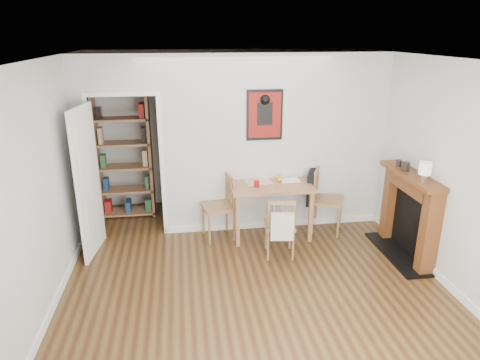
{
  "coord_description": "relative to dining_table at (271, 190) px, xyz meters",
  "views": [
    {
      "loc": [
        -0.79,
        -4.56,
        2.86
      ],
      "look_at": [
        -0.06,
        0.6,
        1.05
      ],
      "focal_mm": 32.0,
      "sensor_mm": 36.0,
      "label": 1
    }
  ],
  "objects": [
    {
      "name": "ground",
      "position": [
        -0.46,
        -1.1,
        -0.7
      ],
      "size": [
        5.2,
        5.2,
        0.0
      ],
      "primitive_type": "plane",
      "color": "#553B1B",
      "rests_on": "ground"
    },
    {
      "name": "room_shell",
      "position": [
        -0.36,
        0.24,
        0.6
      ],
      "size": [
        5.2,
        5.2,
        5.2
      ],
      "color": "#BDBDBA",
      "rests_on": "ground"
    },
    {
      "name": "dining_table",
      "position": [
        0.0,
        0.0,
        0.0
      ],
      "size": [
        1.17,
        0.75,
        0.8
      ],
      "color": "#A1714B",
      "rests_on": "ground"
    },
    {
      "name": "chair_left",
      "position": [
        -0.76,
        0.0,
        -0.23
      ],
      "size": [
        0.55,
        0.55,
        0.94
      ],
      "color": "#916743",
      "rests_on": "ground"
    },
    {
      "name": "chair_right",
      "position": [
        0.85,
        0.01,
        -0.2
      ],
      "size": [
        0.68,
        0.64,
        0.96
      ],
      "color": "#916743",
      "rests_on": "ground"
    },
    {
      "name": "chair_front",
      "position": [
        -0.0,
        -0.64,
        -0.27
      ],
      "size": [
        0.47,
        0.52,
        0.85
      ],
      "color": "#916743",
      "rests_on": "ground"
    },
    {
      "name": "bookshelf",
      "position": [
        -2.15,
        1.06,
        0.31
      ],
      "size": [
        0.86,
        0.35,
        2.05
      ],
      "color": "#A1714B",
      "rests_on": "ground"
    },
    {
      "name": "fireplace",
      "position": [
        1.7,
        -0.85,
        -0.09
      ],
      "size": [
        0.45,
        1.25,
        1.16
      ],
      "color": "brown",
      "rests_on": "ground"
    },
    {
      "name": "red_glass",
      "position": [
        -0.22,
        -0.1,
        0.14
      ],
      "size": [
        0.08,
        0.08,
        0.1
      ],
      "primitive_type": "cylinder",
      "color": "maroon",
      "rests_on": "dining_table"
    },
    {
      "name": "orange_fruit",
      "position": [
        0.15,
        0.07,
        0.14
      ],
      "size": [
        0.08,
        0.08,
        0.08
      ],
      "primitive_type": "sphere",
      "color": "orange",
      "rests_on": "dining_table"
    },
    {
      "name": "placemat",
      "position": [
        -0.16,
        0.1,
        0.1
      ],
      "size": [
        0.4,
        0.32,
        0.0
      ],
      "primitive_type": "cube",
      "rotation": [
        0.0,
        0.0,
        0.13
      ],
      "color": "beige",
      "rests_on": "dining_table"
    },
    {
      "name": "notebook",
      "position": [
        0.31,
        0.1,
        0.1
      ],
      "size": [
        0.29,
        0.22,
        0.01
      ],
      "primitive_type": "cube",
      "rotation": [
        0.0,
        0.0,
        0.06
      ],
      "color": "white",
      "rests_on": "dining_table"
    },
    {
      "name": "mantel_lamp",
      "position": [
        1.63,
        -1.15,
        0.6
      ],
      "size": [
        0.15,
        0.15,
        0.24
      ],
      "color": "silver",
      "rests_on": "fireplace"
    },
    {
      "name": "ceramic_jar_a",
      "position": [
        1.61,
        -0.75,
        0.52
      ],
      "size": [
        0.1,
        0.1,
        0.12
      ],
      "primitive_type": "cylinder",
      "color": "black",
      "rests_on": "fireplace"
    },
    {
      "name": "ceramic_jar_b",
      "position": [
        1.62,
        -0.55,
        0.5
      ],
      "size": [
        0.07,
        0.07,
        0.09
      ],
      "primitive_type": "cylinder",
      "color": "black",
      "rests_on": "fireplace"
    }
  ]
}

